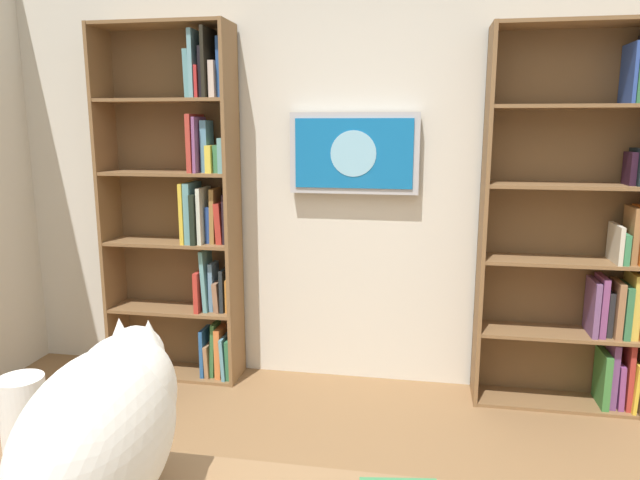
{
  "coord_description": "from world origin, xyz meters",
  "views": [
    {
      "loc": [
        -0.38,
        1.31,
        1.59
      ],
      "look_at": [
        0.05,
        -1.1,
        1.11
      ],
      "focal_mm": 32.79,
      "sensor_mm": 36.0,
      "label": 1
    }
  ],
  "objects_px": {
    "bookshelf_right": "(187,209)",
    "cat": "(107,425)",
    "wall_mounted_tv": "(354,153)",
    "bookshelf_left": "(587,233)",
    "paper_towel_roll": "(24,421)"
  },
  "relations": [
    {
      "from": "wall_mounted_tv",
      "to": "paper_towel_roll",
      "type": "distance_m",
      "value": 2.4
    },
    {
      "from": "paper_towel_roll",
      "to": "wall_mounted_tv",
      "type": "bearing_deg",
      "value": -103.25
    },
    {
      "from": "bookshelf_right",
      "to": "cat",
      "type": "xyz_separation_m",
      "value": [
        -0.79,
        2.32,
        -0.12
      ]
    },
    {
      "from": "wall_mounted_tv",
      "to": "cat",
      "type": "distance_m",
      "value": 2.46
    },
    {
      "from": "bookshelf_right",
      "to": "wall_mounted_tv",
      "type": "height_order",
      "value": "bookshelf_right"
    },
    {
      "from": "bookshelf_left",
      "to": "bookshelf_right",
      "type": "height_order",
      "value": "bookshelf_right"
    },
    {
      "from": "cat",
      "to": "wall_mounted_tv",
      "type": "bearing_deg",
      "value": -95.6
    },
    {
      "from": "bookshelf_right",
      "to": "paper_towel_roll",
      "type": "xyz_separation_m",
      "value": [
        -0.49,
        2.2,
        -0.21
      ]
    },
    {
      "from": "bookshelf_left",
      "to": "cat",
      "type": "height_order",
      "value": "bookshelf_left"
    },
    {
      "from": "bookshelf_right",
      "to": "paper_towel_roll",
      "type": "relative_size",
      "value": 9.5
    },
    {
      "from": "cat",
      "to": "bookshelf_left",
      "type": "bearing_deg",
      "value": -123.59
    },
    {
      "from": "wall_mounted_tv",
      "to": "bookshelf_left",
      "type": "bearing_deg",
      "value": 176.37
    },
    {
      "from": "wall_mounted_tv",
      "to": "paper_towel_roll",
      "type": "xyz_separation_m",
      "value": [
        0.54,
        2.28,
        -0.55
      ]
    },
    {
      "from": "wall_mounted_tv",
      "to": "cat",
      "type": "xyz_separation_m",
      "value": [
        0.24,
        2.41,
        -0.46
      ]
    },
    {
      "from": "bookshelf_right",
      "to": "cat",
      "type": "height_order",
      "value": "bookshelf_right"
    }
  ]
}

